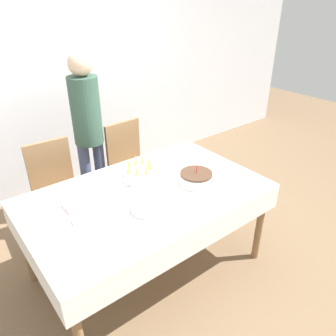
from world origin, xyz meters
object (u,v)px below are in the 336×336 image
(dining_chair_far_right, at_px, (130,164))
(person_standing, at_px, (87,123))
(birthday_cake, at_px, (196,178))
(plate_stack_main, at_px, (148,207))
(dining_chair_far_left, at_px, (57,189))
(champagne_tray, at_px, (140,169))

(dining_chair_far_right, xyz_separation_m, person_standing, (-0.34, 0.17, 0.48))
(birthday_cake, height_order, person_standing, person_standing)
(plate_stack_main, bearing_deg, dining_chair_far_right, 64.37)
(dining_chair_far_left, distance_m, champagne_tray, 0.89)
(dining_chair_far_left, bearing_deg, birthday_cake, -52.11)
(birthday_cake, xyz_separation_m, plate_stack_main, (-0.50, -0.05, -0.03))
(plate_stack_main, xyz_separation_m, person_standing, (0.17, 1.24, 0.23))
(dining_chair_far_left, distance_m, person_standing, 0.68)
(birthday_cake, bearing_deg, dining_chair_far_left, 127.89)
(dining_chair_far_right, distance_m, person_standing, 0.62)
(dining_chair_far_left, height_order, plate_stack_main, dining_chair_far_left)
(dining_chair_far_left, height_order, dining_chair_far_right, same)
(dining_chair_far_right, xyz_separation_m, plate_stack_main, (-0.51, -1.07, 0.26))
(dining_chair_far_left, relative_size, person_standing, 0.58)
(champagne_tray, distance_m, plate_stack_main, 0.44)
(dining_chair_far_right, bearing_deg, dining_chair_far_left, -180.00)
(dining_chair_far_right, relative_size, plate_stack_main, 3.89)
(plate_stack_main, bearing_deg, dining_chair_far_left, 104.92)
(birthday_cake, relative_size, champagne_tray, 0.81)
(person_standing, bearing_deg, champagne_tray, -87.81)
(dining_chair_far_left, xyz_separation_m, dining_chair_far_right, (0.79, 0.00, 0.00))
(dining_chair_far_right, relative_size, person_standing, 0.58)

